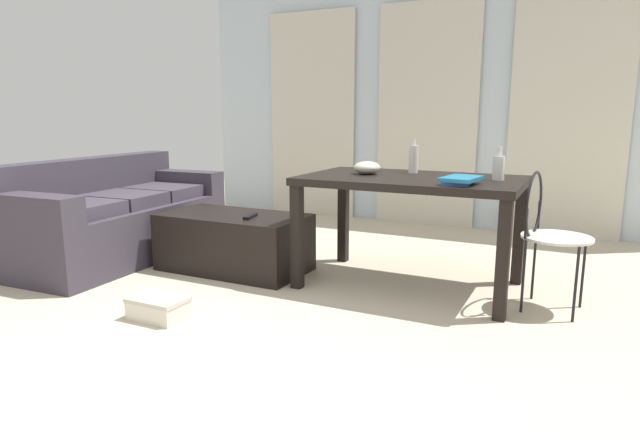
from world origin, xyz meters
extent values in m
plane|color=beige|center=(0.00, 1.46, 0.00)|extent=(8.92, 8.92, 0.00)
cube|color=silver|center=(0.00, 3.72, 1.33)|extent=(5.19, 0.10, 2.65)
cube|color=beige|center=(-1.33, 3.63, 1.13)|extent=(1.04, 0.03, 2.26)
cube|color=beige|center=(0.00, 3.63, 1.13)|extent=(1.04, 0.03, 2.26)
cube|color=beige|center=(1.33, 3.63, 1.13)|extent=(1.04, 0.03, 2.26)
cube|color=#38333D|center=(-1.83, 1.21, 0.22)|extent=(0.91, 1.86, 0.43)
cube|color=#38333D|center=(-2.14, 1.19, 0.62)|extent=(0.30, 1.83, 0.37)
cube|color=#38333D|center=(-1.87, 2.02, 0.53)|extent=(0.83, 0.24, 0.20)
cube|color=#38333D|center=(-1.79, 0.40, 0.53)|extent=(0.83, 0.24, 0.20)
cube|color=#3E3944|center=(-1.80, 1.68, 0.48)|extent=(0.60, 0.48, 0.10)
cube|color=#3E3944|center=(-1.78, 1.21, 0.48)|extent=(0.60, 0.48, 0.10)
cube|color=#3E3944|center=(-1.75, 0.74, 0.48)|extent=(0.60, 0.48, 0.10)
cube|color=black|center=(-0.79, 1.32, 0.21)|extent=(1.08, 0.58, 0.42)
cube|color=black|center=(0.49, 1.53, 0.72)|extent=(1.41, 0.86, 0.05)
cube|color=black|center=(-0.16, 1.15, 0.35)|extent=(0.07, 0.07, 0.70)
cube|color=black|center=(1.15, 1.15, 0.35)|extent=(0.07, 0.07, 0.70)
cube|color=black|center=(-0.16, 1.91, 0.35)|extent=(0.07, 0.07, 0.70)
cube|color=black|center=(1.15, 1.91, 0.35)|extent=(0.07, 0.07, 0.70)
cylinder|color=silver|center=(1.40, 1.46, 0.44)|extent=(0.40, 0.40, 0.02)
cylinder|color=black|center=(1.53, 1.31, 0.22)|extent=(0.02, 0.02, 0.44)
cylinder|color=black|center=(1.56, 1.59, 0.22)|extent=(0.02, 0.02, 0.44)
cylinder|color=black|center=(1.25, 1.34, 0.22)|extent=(0.02, 0.02, 0.44)
cylinder|color=black|center=(1.28, 1.62, 0.22)|extent=(0.02, 0.02, 0.44)
torus|color=black|center=(1.26, 1.48, 0.63)|extent=(0.06, 0.40, 0.40)
cylinder|color=black|center=(1.24, 1.31, 0.54)|extent=(0.02, 0.02, 0.18)
cylinder|color=black|center=(1.28, 1.65, 0.54)|extent=(0.02, 0.02, 0.18)
cylinder|color=beige|center=(1.03, 1.60, 0.82)|extent=(0.07, 0.07, 0.15)
cylinder|color=beige|center=(1.03, 1.60, 0.93)|extent=(0.03, 0.03, 0.06)
cylinder|color=beige|center=(0.43, 1.76, 0.84)|extent=(0.06, 0.06, 0.19)
cylinder|color=beige|center=(0.43, 1.76, 0.96)|extent=(0.03, 0.03, 0.04)
ellipsoid|color=beige|center=(0.17, 1.56, 0.79)|extent=(0.19, 0.19, 0.09)
cube|color=#33519E|center=(0.85, 1.30, 0.76)|extent=(0.16, 0.28, 0.02)
cube|color=#1E668C|center=(0.87, 1.28, 0.78)|extent=(0.22, 0.30, 0.02)
cube|color=black|center=(-0.60, 1.26, 0.44)|extent=(0.09, 0.19, 0.02)
cube|color=beige|center=(-0.60, 0.31, 0.05)|extent=(0.31, 0.21, 0.10)
cube|color=beige|center=(-0.60, 0.31, 0.11)|extent=(0.32, 0.21, 0.02)
camera|label=1|loc=(1.53, -1.92, 1.16)|focal=30.45mm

